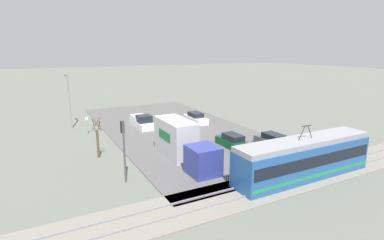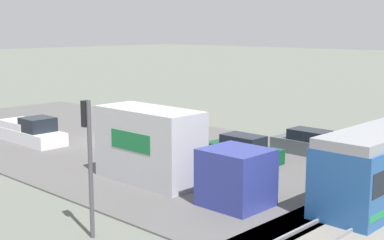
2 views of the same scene
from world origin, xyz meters
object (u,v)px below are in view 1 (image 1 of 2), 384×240
object	(u,v)px
light_rail_tram	(304,158)
pickup_truck	(143,122)
box_truck	(182,142)
no_parking_sign	(87,124)
sedan_car_1	(273,141)
traffic_light_pole	(124,143)
sedan_car_0	(196,118)
street_lamp_near_crossing	(69,97)
sedan_car_2	(233,142)
street_tree	(98,140)

from	to	relation	value
light_rail_tram	pickup_truck	world-z (taller)	light_rail_tram
box_truck	no_parking_sign	xyz separation A→B (m)	(6.70, -13.70, -0.37)
sedan_car_1	traffic_light_pole	size ratio (longest dim) A/B	0.91
pickup_truck	no_parking_sign	distance (m)	7.37
sedan_car_0	no_parking_sign	bearing A→B (deg)	-4.02
box_truck	no_parking_sign	world-z (taller)	box_truck
street_lamp_near_crossing	no_parking_sign	distance (m)	5.46
sedan_car_2	street_lamp_near_crossing	xyz separation A→B (m)	(14.68, -17.54, 3.58)
sedan_car_1	street_lamp_near_crossing	bearing A→B (deg)	-46.10
sedan_car_2	no_parking_sign	world-z (taller)	no_parking_sign
traffic_light_pole	street_lamp_near_crossing	bearing A→B (deg)	-84.91
sedan_car_0	sedan_car_1	size ratio (longest dim) A/B	1.03
sedan_car_0	street_tree	bearing A→B (deg)	27.84
light_rail_tram	sedan_car_2	distance (m)	9.21
light_rail_tram	traffic_light_pole	world-z (taller)	traffic_light_pole
box_truck	street_lamp_near_crossing	bearing A→B (deg)	-65.78
pickup_truck	no_parking_sign	bearing A→B (deg)	0.09
light_rail_tram	sedan_car_0	world-z (taller)	light_rail_tram
sedan_car_2	street_lamp_near_crossing	size ratio (longest dim) A/B	0.63
light_rail_tram	no_parking_sign	distance (m)	26.25
traffic_light_pole	sedan_car_0	bearing A→B (deg)	-134.33
sedan_car_1	sedan_car_2	world-z (taller)	sedan_car_1
sedan_car_0	pickup_truck	bearing A→B (deg)	-7.86
sedan_car_1	box_truck	bearing A→B (deg)	-7.30
street_tree	no_parking_sign	world-z (taller)	street_tree
street_tree	traffic_light_pole	bearing A→B (deg)	96.72
sedan_car_2	no_parking_sign	bearing A→B (deg)	-44.77
street_tree	street_lamp_near_crossing	xyz separation A→B (m)	(1.02, -13.69, 2.41)
traffic_light_pole	street_tree	world-z (taller)	traffic_light_pole
sedan_car_0	sedan_car_1	world-z (taller)	sedan_car_0
light_rail_tram	traffic_light_pole	xyz separation A→B (m)	(13.51, -6.11, 1.62)
sedan_car_2	traffic_light_pole	distance (m)	13.46
no_parking_sign	traffic_light_pole	bearing A→B (deg)	91.39
street_lamp_near_crossing	box_truck	bearing A→B (deg)	114.22
street_lamp_near_crossing	no_parking_sign	bearing A→B (deg)	108.09
traffic_light_pole	street_lamp_near_crossing	world-z (taller)	street_lamp_near_crossing
sedan_car_1	no_parking_sign	size ratio (longest dim) A/B	2.02
pickup_truck	sedan_car_0	size ratio (longest dim) A/B	1.17
sedan_car_0	street_tree	world-z (taller)	street_tree
box_truck	sedan_car_0	xyz separation A→B (m)	(-8.43, -12.63, -1.07)
sedan_car_2	sedan_car_0	bearing A→B (deg)	-98.93
street_tree	sedan_car_2	bearing A→B (deg)	164.24
sedan_car_2	pickup_truck	bearing A→B (deg)	-65.84
box_truck	traffic_light_pole	distance (m)	6.95
pickup_truck	sedan_car_1	distance (m)	18.05
light_rail_tram	sedan_car_0	size ratio (longest dim) A/B	2.76
street_tree	sedan_car_1	bearing A→B (deg)	161.94
box_truck	street_tree	xyz separation A→B (m)	(7.12, -4.42, 0.09)
sedan_car_2	street_tree	world-z (taller)	street_tree
pickup_truck	sedan_car_1	world-z (taller)	pickup_truck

